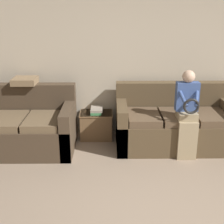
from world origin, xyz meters
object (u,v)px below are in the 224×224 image
Objects in this scene: couch_side at (28,128)px; throw_pillow at (25,81)px; side_shelf at (96,125)px; couch_main at (174,125)px; book_stack at (96,110)px; child_left_seated at (187,111)px.

throw_pillow is at bearing 102.88° from couch_side.
couch_side is 1.14m from side_shelf.
couch_main is 6.05× the size of book_stack.
couch_main is 1.45× the size of child_left_seated.
side_shelf is at bearing -169.64° from book_stack.
book_stack is at bearing 3.16° from throw_pillow.
side_shelf is 1.78× the size of book_stack.
side_shelf is at bearing 21.17° from couch_side.
couch_side is 2.47m from child_left_seated.
book_stack is (-1.36, 0.69, -0.22)m from child_left_seated.
child_left_seated is at bearing -77.34° from couch_main.
couch_side is at bearing 173.47° from child_left_seated.
couch_main and couch_side have the same top height.
couch_main is at bearing -12.99° from side_shelf.
couch_main is 1.30× the size of couch_side.
couch_side is at bearing -158.87° from book_stack.
couch_side is 2.61× the size of side_shelf.
throw_pillow reaches higher than couch_main.
child_left_seated reaches higher than book_stack.
book_stack is at bearing 153.18° from child_left_seated.
couch_side is 0.77m from throw_pillow.
child_left_seated is 3.46× the size of throw_pillow.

